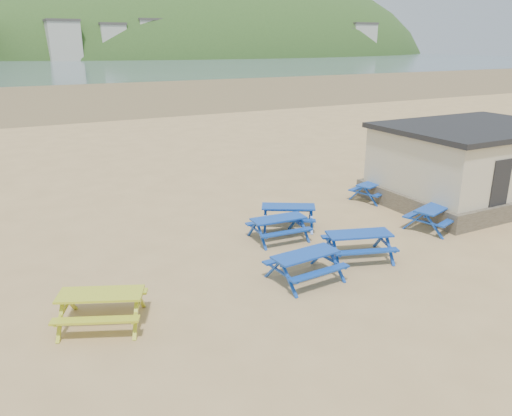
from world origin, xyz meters
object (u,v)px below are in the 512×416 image
picnic_table_blue_a (278,228)px  amenity_block (471,163)px  picnic_table_yellow (102,309)px  picnic_table_blue_b (288,216)px

picnic_table_blue_a → amenity_block: bearing=4.3°
picnic_table_blue_a → amenity_block: 9.30m
picnic_table_blue_a → picnic_table_yellow: size_ratio=0.80×
picnic_table_blue_a → picnic_table_blue_b: bearing=47.2°
picnic_table_blue_b → amenity_block: 8.44m
picnic_table_blue_a → picnic_table_yellow: picnic_table_yellow is taller
picnic_table_yellow → amenity_block: size_ratio=0.32×
picnic_table_blue_a → amenity_block: amenity_block is taller
picnic_table_yellow → amenity_block: amenity_block is taller
picnic_table_blue_b → picnic_table_blue_a: bearing=-105.9°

